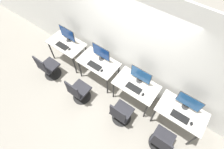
{
  "coord_description": "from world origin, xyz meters",
  "views": [
    {
      "loc": [
        1.34,
        -1.71,
        4.25
      ],
      "look_at": [
        0.0,
        0.12,
        0.9
      ],
      "focal_mm": 28.0,
      "sensor_mm": 36.0,
      "label": 1
    }
  ],
  "objects_px": {
    "mouse_left": "(102,71)",
    "mouse_far_right": "(191,124)",
    "keyboard_far_right": "(180,117)",
    "office_chair_far_left": "(48,68)",
    "keyboard_left": "(94,66)",
    "monitor_right": "(141,75)",
    "monitor_far_left": "(67,34)",
    "monitor_left": "(101,53)",
    "mouse_far_left": "(69,49)",
    "keyboard_right": "(134,88)",
    "keyboard_far_left": "(62,46)",
    "office_chair_far_right": "(161,141)",
    "mouse_right": "(143,95)",
    "office_chair_right": "(121,114)",
    "office_chair_left": "(79,92)",
    "monitor_far_right": "(189,102)"
  },
  "relations": [
    {
      "from": "keyboard_right",
      "to": "office_chair_far_right",
      "type": "bearing_deg",
      "value": -26.72
    },
    {
      "from": "mouse_left",
      "to": "mouse_far_right",
      "type": "height_order",
      "value": "same"
    },
    {
      "from": "keyboard_far_right",
      "to": "mouse_far_left",
      "type": "bearing_deg",
      "value": 179.77
    },
    {
      "from": "mouse_far_left",
      "to": "monitor_far_right",
      "type": "relative_size",
      "value": 0.17
    },
    {
      "from": "mouse_far_left",
      "to": "office_chair_right",
      "type": "bearing_deg",
      "value": -14.77
    },
    {
      "from": "monitor_far_left",
      "to": "monitor_far_right",
      "type": "xyz_separation_m",
      "value": [
        3.42,
        0.02,
        0.0
      ]
    },
    {
      "from": "mouse_right",
      "to": "monitor_far_right",
      "type": "bearing_deg",
      "value": 17.83
    },
    {
      "from": "keyboard_right",
      "to": "office_chair_far_left",
      "type": "bearing_deg",
      "value": -164.74
    },
    {
      "from": "monitor_far_left",
      "to": "keyboard_far_left",
      "type": "height_order",
      "value": "monitor_far_left"
    },
    {
      "from": "monitor_far_left",
      "to": "mouse_right",
      "type": "relative_size",
      "value": 5.72
    },
    {
      "from": "monitor_right",
      "to": "keyboard_far_right",
      "type": "distance_m",
      "value": 1.19
    },
    {
      "from": "keyboard_left",
      "to": "office_chair_left",
      "type": "xyz_separation_m",
      "value": [
        -0.01,
        -0.66,
        -0.4
      ]
    },
    {
      "from": "office_chair_far_left",
      "to": "mouse_far_right",
      "type": "xyz_separation_m",
      "value": [
        3.73,
        0.62,
        0.41
      ]
    },
    {
      "from": "office_chair_far_left",
      "to": "keyboard_right",
      "type": "relative_size",
      "value": 2.31
    },
    {
      "from": "keyboard_far_right",
      "to": "mouse_right",
      "type": "bearing_deg",
      "value": -179.54
    },
    {
      "from": "mouse_far_left",
      "to": "mouse_far_right",
      "type": "height_order",
      "value": "same"
    },
    {
      "from": "keyboard_left",
      "to": "monitor_right",
      "type": "bearing_deg",
      "value": 13.92
    },
    {
      "from": "office_chair_far_left",
      "to": "keyboard_left",
      "type": "bearing_deg",
      "value": 26.72
    },
    {
      "from": "mouse_left",
      "to": "keyboard_far_right",
      "type": "distance_m",
      "value": 2.03
    },
    {
      "from": "mouse_right",
      "to": "office_chair_right",
      "type": "height_order",
      "value": "office_chair_right"
    },
    {
      "from": "monitor_far_left",
      "to": "monitor_left",
      "type": "xyz_separation_m",
      "value": [
        1.14,
        0.02,
        0.0
      ]
    },
    {
      "from": "keyboard_far_left",
      "to": "office_chair_left",
      "type": "distance_m",
      "value": 1.37
    },
    {
      "from": "mouse_right",
      "to": "monitor_right",
      "type": "bearing_deg",
      "value": 133.23
    },
    {
      "from": "mouse_far_left",
      "to": "monitor_right",
      "type": "height_order",
      "value": "monitor_right"
    },
    {
      "from": "mouse_left",
      "to": "office_chair_far_right",
      "type": "height_order",
      "value": "office_chair_far_right"
    },
    {
      "from": "keyboard_right",
      "to": "office_chair_right",
      "type": "bearing_deg",
      "value": -86.27
    },
    {
      "from": "keyboard_right",
      "to": "monitor_left",
      "type": "bearing_deg",
      "value": 167.49
    },
    {
      "from": "monitor_right",
      "to": "mouse_right",
      "type": "bearing_deg",
      "value": -46.77
    },
    {
      "from": "keyboard_left",
      "to": "mouse_right",
      "type": "xyz_separation_m",
      "value": [
        1.4,
        0.01,
        0.01
      ]
    },
    {
      "from": "mouse_left",
      "to": "monitor_right",
      "type": "relative_size",
      "value": 0.17
    },
    {
      "from": "office_chair_far_left",
      "to": "mouse_far_right",
      "type": "distance_m",
      "value": 3.8
    },
    {
      "from": "office_chair_far_left",
      "to": "mouse_left",
      "type": "bearing_deg",
      "value": 22.14
    },
    {
      "from": "keyboard_far_left",
      "to": "keyboard_left",
      "type": "xyz_separation_m",
      "value": [
        1.14,
        -0.0,
        0.0
      ]
    },
    {
      "from": "office_chair_right",
      "to": "monitor_far_right",
      "type": "xyz_separation_m",
      "value": [
        1.1,
        0.81,
        0.63
      ]
    },
    {
      "from": "keyboard_left",
      "to": "monitor_right",
      "type": "distance_m",
      "value": 1.2
    },
    {
      "from": "mouse_left",
      "to": "office_chair_far_left",
      "type": "bearing_deg",
      "value": -157.86
    },
    {
      "from": "keyboard_right",
      "to": "monitor_far_left",
      "type": "bearing_deg",
      "value": 174.08
    },
    {
      "from": "monitor_far_left",
      "to": "mouse_right",
      "type": "bearing_deg",
      "value": -5.9
    },
    {
      "from": "office_chair_left",
      "to": "office_chair_far_right",
      "type": "distance_m",
      "value": 2.24
    },
    {
      "from": "mouse_right",
      "to": "monitor_far_left",
      "type": "bearing_deg",
      "value": 174.1
    },
    {
      "from": "keyboard_far_right",
      "to": "office_chair_far_left",
      "type": "bearing_deg",
      "value": -169.9
    },
    {
      "from": "monitor_right",
      "to": "keyboard_far_right",
      "type": "xyz_separation_m",
      "value": [
        1.14,
        -0.27,
        -0.23
      ]
    },
    {
      "from": "office_chair_left",
      "to": "mouse_right",
      "type": "bearing_deg",
      "value": 25.48
    },
    {
      "from": "monitor_far_left",
      "to": "monitor_right",
      "type": "relative_size",
      "value": 1.0
    },
    {
      "from": "office_chair_far_left",
      "to": "monitor_right",
      "type": "distance_m",
      "value": 2.58
    },
    {
      "from": "mouse_far_right",
      "to": "monitor_left",
      "type": "bearing_deg",
      "value": 173.84
    },
    {
      "from": "mouse_far_left",
      "to": "office_chair_right",
      "type": "distance_m",
      "value": 2.18
    },
    {
      "from": "keyboard_far_left",
      "to": "monitor_right",
      "type": "relative_size",
      "value": 0.74
    },
    {
      "from": "mouse_right",
      "to": "mouse_far_left",
      "type": "bearing_deg",
      "value": 179.51
    },
    {
      "from": "monitor_far_left",
      "to": "keyboard_far_right",
      "type": "height_order",
      "value": "monitor_far_left"
    }
  ]
}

